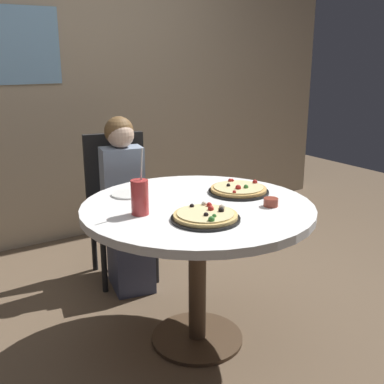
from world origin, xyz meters
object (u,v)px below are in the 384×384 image
chair_wooden (119,198)px  pizza_veggie (206,216)px  dining_table (198,225)px  diner_child (126,212)px  soda_cup (140,197)px  sauce_bowl (271,202)px  plate_small (129,194)px  pizza_cheese (239,190)px

chair_wooden → pizza_veggie: size_ratio=3.08×
dining_table → diner_child: (-0.01, 0.80, -0.16)m
soda_cup → sauce_bowl: (0.58, -0.23, -0.06)m
sauce_bowl → plate_small: bearing=132.2°
diner_child → pizza_veggie: diner_child is taller
diner_child → plate_small: size_ratio=6.01×
dining_table → soda_cup: (-0.30, 0.02, 0.19)m
diner_child → pizza_cheese: diner_child is taller
chair_wooden → sauce_bowl: 1.24m
diner_child → pizza_veggie: bearing=-94.5°
diner_child → pizza_veggie: 1.05m
dining_table → plate_small: (-0.21, 0.32, 0.11)m
dining_table → chair_wooden: size_ratio=1.19×
chair_wooden → soda_cup: size_ratio=3.09×
sauce_bowl → pizza_cheese: bearing=87.2°
pizza_cheese → soda_cup: 0.60m
sauce_bowl → soda_cup: bearing=157.9°
chair_wooden → plate_small: bearing=-109.4°
chair_wooden → diner_child: bearing=-100.0°
dining_table → diner_child: diner_child is taller
dining_table → diner_child: size_ratio=1.05×
diner_child → plate_small: bearing=-112.8°
diner_child → sauce_bowl: bearing=-73.9°
dining_table → sauce_bowl: 0.37m
diner_child → soda_cup: bearing=-110.2°
chair_wooden → soda_cup: 1.05m
pizza_cheese → sauce_bowl: 0.26m
pizza_veggie → soda_cup: 0.31m
diner_child → sauce_bowl: (0.29, -1.01, 0.29)m
diner_child → plate_small: 0.58m
chair_wooden → sauce_bowl: size_ratio=13.57×
soda_cup → diner_child: bearing=69.8°
pizza_veggie → soda_cup: size_ratio=1.00×
pizza_cheese → dining_table: bearing=-170.4°
soda_cup → sauce_bowl: 0.63m
dining_table → soda_cup: soda_cup is taller
pizza_veggie → sauce_bowl: (0.37, -0.01, 0.00)m
soda_cup → pizza_cheese: bearing=2.9°
pizza_veggie → pizza_cheese: size_ratio=0.97×
pizza_cheese → pizza_veggie: bearing=-146.4°
soda_cup → sauce_bowl: soda_cup is taller
plate_small → dining_table: bearing=-56.8°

